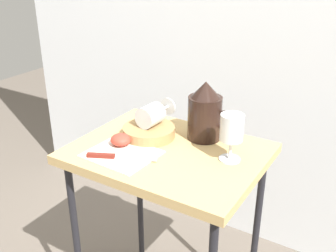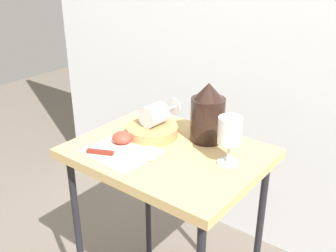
{
  "view_description": "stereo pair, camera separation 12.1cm",
  "coord_description": "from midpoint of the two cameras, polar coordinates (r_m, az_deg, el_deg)",
  "views": [
    {
      "loc": [
        0.57,
        -0.94,
        1.27
      ],
      "look_at": [
        0.0,
        0.0,
        0.77
      ],
      "focal_mm": 42.38,
      "sensor_mm": 36.0,
      "label": 1
    },
    {
      "loc": [
        0.67,
        -0.87,
        1.27
      ],
      "look_at": [
        0.0,
        0.0,
        0.77
      ],
      "focal_mm": 42.38,
      "sensor_mm": 36.0,
      "label": 2
    }
  ],
  "objects": [
    {
      "name": "linen_napkin",
      "position": [
        1.23,
        -9.47,
        -4.04
      ],
      "size": [
        0.21,
        0.19,
        0.0
      ],
      "primitive_type": "cube",
      "rotation": [
        0.0,
        0.0,
        -0.06
      ],
      "color": "silver",
      "rests_on": "table"
    },
    {
      "name": "wine_glass_tipped_near",
      "position": [
        1.31,
        -5.05,
        1.55
      ],
      "size": [
        0.08,
        0.15,
        0.07
      ],
      "color": "silver",
      "rests_on": "basket_tray"
    },
    {
      "name": "curtain_drape",
      "position": [
        1.64,
        9.16,
        16.37
      ],
      "size": [
        2.4,
        0.03,
        2.1
      ],
      "primitive_type": "cube",
      "color": "white",
      "rests_on": "ground_plane"
    },
    {
      "name": "apple_half_left",
      "position": [
        1.27,
        -9.53,
        -2.02
      ],
      "size": [
        0.07,
        0.07,
        0.04
      ],
      "primitive_type": "ellipsoid",
      "color": "#CC3D2D",
      "rests_on": "linen_napkin"
    },
    {
      "name": "table",
      "position": [
        1.28,
        -2.72,
        -6.23
      ],
      "size": [
        0.59,
        0.45,
        0.69
      ],
      "color": "tan",
      "rests_on": "ground_plane"
    },
    {
      "name": "knife",
      "position": [
        1.2,
        -11.03,
        -4.41
      ],
      "size": [
        0.2,
        0.1,
        0.01
      ],
      "color": "silver",
      "rests_on": "linen_napkin"
    },
    {
      "name": "basket_tray",
      "position": [
        1.32,
        -5.39,
        -0.89
      ],
      "size": [
        0.17,
        0.17,
        0.03
      ],
      "primitive_type": "cylinder",
      "color": "#AD8451",
      "rests_on": "table"
    },
    {
      "name": "pitcher",
      "position": [
        1.28,
        2.67,
        1.39
      ],
      "size": [
        0.16,
        0.11,
        0.2
      ],
      "color": "black",
      "rests_on": "table"
    },
    {
      "name": "wine_glass_upright",
      "position": [
        1.14,
        6.18,
        -0.7
      ],
      "size": [
        0.07,
        0.07,
        0.15
      ],
      "color": "silver",
      "rests_on": "table"
    }
  ]
}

